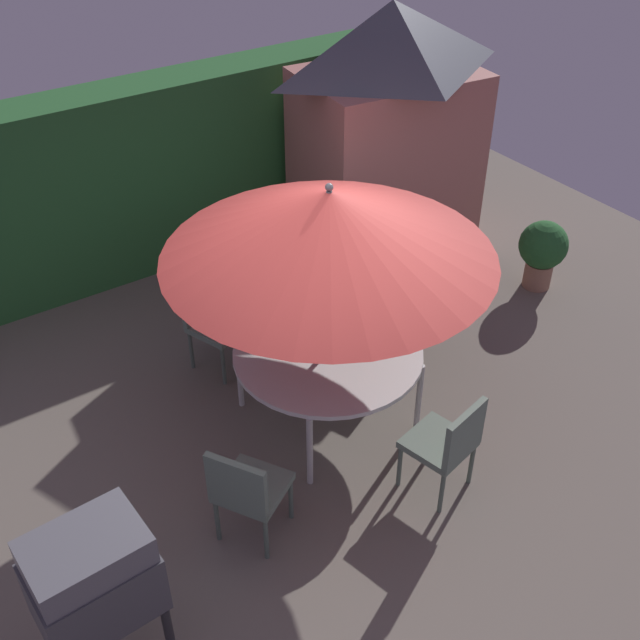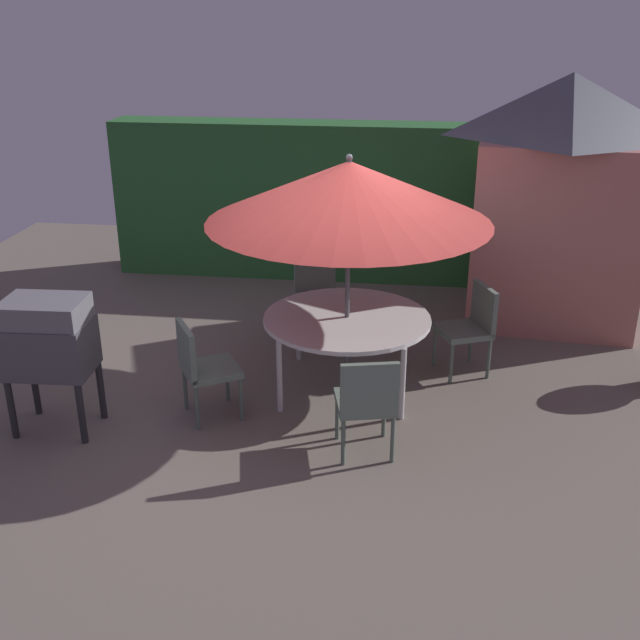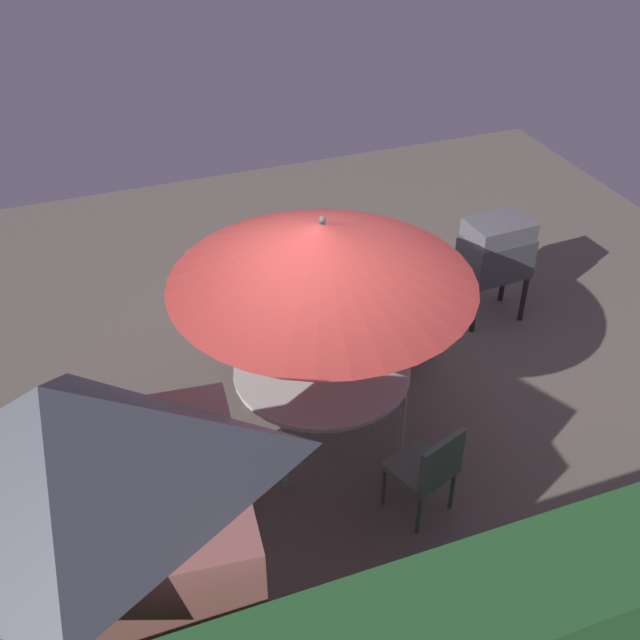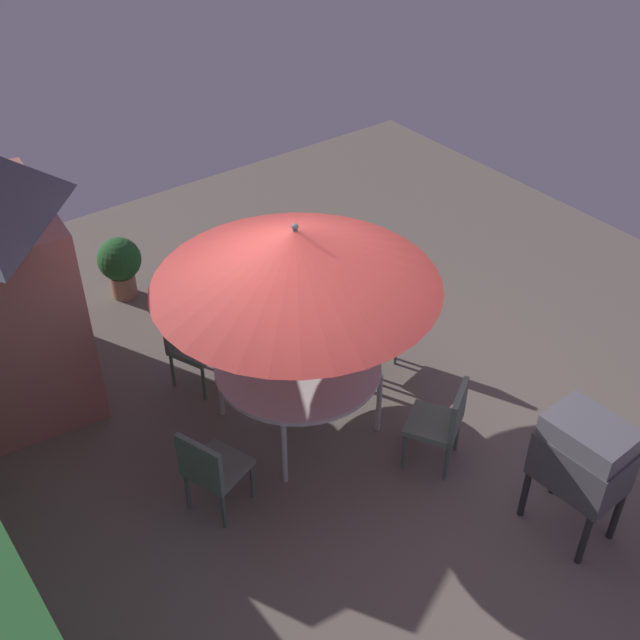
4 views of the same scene
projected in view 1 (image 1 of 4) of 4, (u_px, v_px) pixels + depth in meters
ground_plane at (316, 445)px, 6.47m from camera, size 11.00×11.00×0.00m
hedge_backdrop at (132, 181)px, 8.19m from camera, size 6.24×0.61×2.04m
garden_shed at (386, 133)px, 8.23m from camera, size 2.04×1.57×2.78m
patio_table at (328, 355)px, 6.34m from camera, size 1.57×1.57×0.73m
patio_umbrella at (329, 225)px, 5.61m from camera, size 2.55×2.55×2.25m
bbq_grill at (93, 579)px, 4.44m from camera, size 0.72×0.53×1.20m
chair_near_shed at (449, 442)px, 5.77m from camera, size 0.55×0.56×0.90m
chair_far_side at (400, 297)px, 7.32m from camera, size 0.61×0.60×0.90m
chair_toward_hedge at (212, 317)px, 7.06m from camera, size 0.59×0.59×0.90m
chair_toward_house at (247, 489)px, 5.41m from camera, size 0.64×0.63×0.90m
potted_plant_by_shed at (543, 250)px, 8.14m from camera, size 0.52×0.52×0.77m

